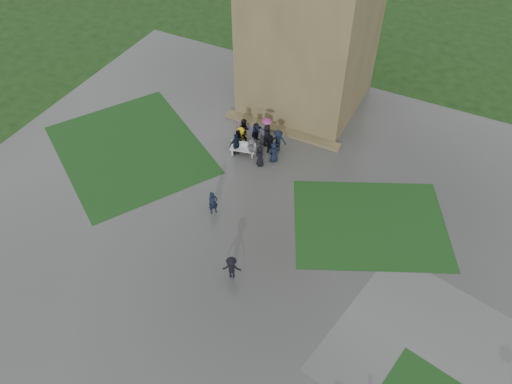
% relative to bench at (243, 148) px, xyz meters
% --- Properties ---
extents(ground, '(120.00, 120.00, 0.00)m').
position_rel_bench_xyz_m(ground, '(1.25, -7.11, -0.53)').
color(ground, black).
extents(plaza, '(34.00, 34.00, 0.02)m').
position_rel_bench_xyz_m(plaza, '(1.25, -5.11, -0.52)').
color(plaza, '#383836').
rests_on(plaza, ground).
extents(lawn_inset_left, '(14.10, 13.46, 0.01)m').
position_rel_bench_xyz_m(lawn_inset_left, '(-7.25, -3.11, -0.51)').
color(lawn_inset_left, black).
rests_on(lawn_inset_left, plaza).
extents(lawn_inset_right, '(11.12, 10.15, 0.01)m').
position_rel_bench_xyz_m(lawn_inset_right, '(9.75, -2.11, -0.51)').
color(lawn_inset_right, black).
rests_on(lawn_inset_right, plaza).
extents(tower_plinth, '(9.00, 0.80, 0.22)m').
position_rel_bench_xyz_m(tower_plinth, '(1.25, 3.49, -0.40)').
color(tower_plinth, brown).
rests_on(tower_plinth, plaza).
extents(bench, '(1.80, 0.93, 1.00)m').
position_rel_bench_xyz_m(bench, '(0.00, 0.00, 0.00)').
color(bench, silver).
rests_on(bench, plaza).
extents(visitor_cluster, '(3.69, 3.32, 2.62)m').
position_rel_bench_xyz_m(visitor_cluster, '(0.62, 0.71, 0.59)').
color(visitor_cluster, black).
rests_on(visitor_cluster, plaza).
extents(pedestrian_mid, '(0.67, 0.72, 1.65)m').
position_rel_bench_xyz_m(pedestrian_mid, '(0.94, -5.57, 0.31)').
color(pedestrian_mid, black).
rests_on(pedestrian_mid, plaza).
extents(pedestrian_near, '(1.13, 0.85, 1.56)m').
position_rel_bench_xyz_m(pedestrian_near, '(4.22, -9.20, 0.26)').
color(pedestrian_near, black).
rests_on(pedestrian_near, plaza).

